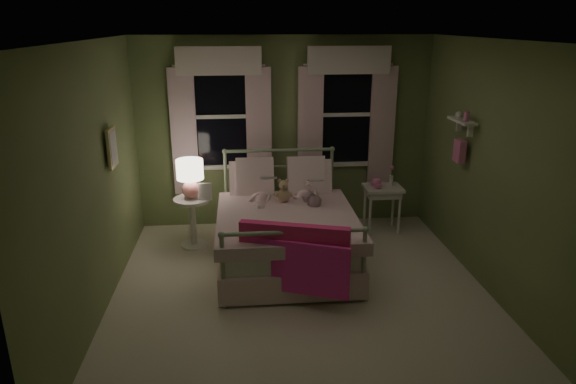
{
  "coord_description": "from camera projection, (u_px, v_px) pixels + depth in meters",
  "views": [
    {
      "loc": [
        -0.59,
        -4.82,
        2.77
      ],
      "look_at": [
        -0.1,
        0.45,
        1.0
      ],
      "focal_mm": 32.0,
      "sensor_mm": 36.0,
      "label": 1
    }
  ],
  "objects": [
    {
      "name": "window_left",
      "position": [
        221.0,
        112.0,
        6.8
      ],
      "size": [
        1.34,
        0.13,
        1.96
      ],
      "color": "black",
      "rests_on": "room_shell"
    },
    {
      "name": "nightstand_left",
      "position": [
        193.0,
        216.0,
        6.51
      ],
      "size": [
        0.46,
        0.46,
        0.65
      ],
      "color": "white",
      "rests_on": "ground"
    },
    {
      "name": "pink_toy",
      "position": [
        376.0,
        183.0,
        6.86
      ],
      "size": [
        0.14,
        0.18,
        0.14
      ],
      "color": "pink",
      "rests_on": "nightstand_right"
    },
    {
      "name": "room_shell",
      "position": [
        302.0,
        177.0,
        5.06
      ],
      "size": [
        4.2,
        4.2,
        4.2
      ],
      "color": "silver",
      "rests_on": "ground"
    },
    {
      "name": "nightstand_right",
      "position": [
        383.0,
        194.0,
        6.93
      ],
      "size": [
        0.5,
        0.4,
        0.64
      ],
      "color": "white",
      "rests_on": "ground"
    },
    {
      "name": "window_right",
      "position": [
        347.0,
        110.0,
        6.95
      ],
      "size": [
        1.34,
        0.13,
        1.96
      ],
      "color": "black",
      "rests_on": "room_shell"
    },
    {
      "name": "book_right",
      "position": [
        307.0,
        184.0,
        6.12
      ],
      "size": [
        0.21,
        0.14,
        0.26
      ],
      "primitive_type": "imported",
      "rotation": [
        1.22,
        0.0,
        -0.14
      ],
      "color": "beige",
      "rests_on": "child_right"
    },
    {
      "name": "book_nightstand",
      "position": [
        199.0,
        200.0,
        6.37
      ],
      "size": [
        0.19,
        0.24,
        0.02
      ],
      "primitive_type": "imported",
      "rotation": [
        0.0,
        0.0,
        -0.11
      ],
      "color": "beige",
      "rests_on": "nightstand_left"
    },
    {
      "name": "bud_vase",
      "position": [
        391.0,
        175.0,
        6.91
      ],
      "size": [
        0.06,
        0.06,
        0.28
      ],
      "color": "white",
      "rests_on": "nightstand_right"
    },
    {
      "name": "teddy_bear",
      "position": [
        283.0,
        192.0,
        6.22
      ],
      "size": [
        0.22,
        0.17,
        0.3
      ],
      "color": "tan",
      "rests_on": "bed"
    },
    {
      "name": "table_lamp",
      "position": [
        190.0,
        175.0,
        6.34
      ],
      "size": [
        0.33,
        0.33,
        0.49
      ],
      "color": "pink",
      "rests_on": "nightstand_left"
    },
    {
      "name": "pink_throw",
      "position": [
        294.0,
        251.0,
        5.06
      ],
      "size": [
        1.08,
        0.5,
        0.71
      ],
      "color": "#E62D73",
      "rests_on": "bed"
    },
    {
      "name": "child_left",
      "position": [
        259.0,
        176.0,
        6.29
      ],
      "size": [
        0.3,
        0.21,
        0.78
      ],
      "primitive_type": "imported",
      "rotation": [
        0.0,
        0.0,
        3.07
      ],
      "color": "#F7D1DD",
      "rests_on": "bed"
    },
    {
      "name": "bed",
      "position": [
        285.0,
        232.0,
        6.1
      ],
      "size": [
        1.58,
        2.04,
        1.18
      ],
      "color": "white",
      "rests_on": "ground"
    },
    {
      "name": "framed_picture",
      "position": [
        112.0,
        148.0,
        5.4
      ],
      "size": [
        0.03,
        0.32,
        0.42
      ],
      "color": "beige",
      "rests_on": "room_shell"
    },
    {
      "name": "wall_shelf",
      "position": [
        461.0,
        136.0,
        5.82
      ],
      "size": [
        0.15,
        0.5,
        0.6
      ],
      "color": "white",
      "rests_on": "room_shell"
    },
    {
      "name": "book_left",
      "position": [
        260.0,
        182.0,
        6.05
      ],
      "size": [
        0.21,
        0.13,
        0.26
      ],
      "primitive_type": "imported",
      "rotation": [
        1.22,
        0.0,
        -0.08
      ],
      "color": "beige",
      "rests_on": "child_left"
    },
    {
      "name": "child_right",
      "position": [
        305.0,
        174.0,
        6.33
      ],
      "size": [
        0.44,
        0.37,
        0.8
      ],
      "primitive_type": "imported",
      "rotation": [
        0.0,
        0.0,
        3.33
      ],
      "color": "#F7D1DD",
      "rests_on": "bed"
    }
  ]
}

